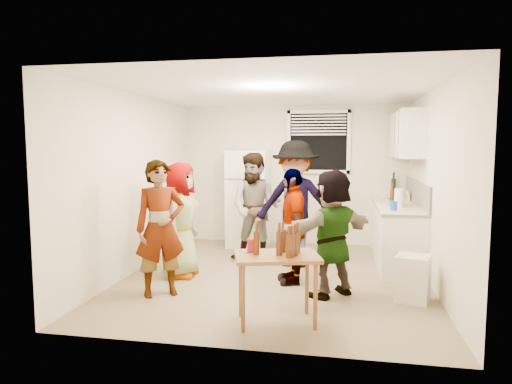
% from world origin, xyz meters
% --- Properties ---
extents(room, '(4.00, 4.50, 2.50)m').
position_xyz_m(room, '(0.00, 0.00, 0.00)').
color(room, silver).
rests_on(room, ground).
extents(window, '(1.12, 0.10, 1.06)m').
position_xyz_m(window, '(0.45, 2.21, 1.85)').
color(window, white).
rests_on(window, room).
extents(refrigerator, '(0.70, 0.70, 1.70)m').
position_xyz_m(refrigerator, '(-0.75, 1.88, 0.85)').
color(refrigerator, white).
rests_on(refrigerator, ground).
extents(counter_lower, '(0.60, 2.20, 0.86)m').
position_xyz_m(counter_lower, '(1.70, 1.15, 0.43)').
color(counter_lower, white).
rests_on(counter_lower, ground).
extents(countertop, '(0.64, 2.22, 0.04)m').
position_xyz_m(countertop, '(1.70, 1.15, 0.88)').
color(countertop, beige).
rests_on(countertop, counter_lower).
extents(backsplash, '(0.03, 2.20, 0.36)m').
position_xyz_m(backsplash, '(1.99, 1.15, 1.08)').
color(backsplash, '#A29E95').
rests_on(backsplash, countertop).
extents(upper_cabinets, '(0.34, 1.60, 0.70)m').
position_xyz_m(upper_cabinets, '(1.83, 1.35, 1.95)').
color(upper_cabinets, white).
rests_on(upper_cabinets, room).
extents(kettle, '(0.28, 0.23, 0.22)m').
position_xyz_m(kettle, '(1.65, 1.08, 0.90)').
color(kettle, silver).
rests_on(kettle, countertop).
extents(paper_towel, '(0.12, 0.12, 0.27)m').
position_xyz_m(paper_towel, '(1.68, 0.77, 0.90)').
color(paper_towel, white).
rests_on(paper_towel, countertop).
extents(wine_bottle, '(0.08, 0.08, 0.32)m').
position_xyz_m(wine_bottle, '(1.75, 2.12, 0.90)').
color(wine_bottle, black).
rests_on(wine_bottle, countertop).
extents(beer_bottle_counter, '(0.06, 0.06, 0.24)m').
position_xyz_m(beer_bottle_counter, '(1.60, 0.92, 0.90)').
color(beer_bottle_counter, '#47230C').
rests_on(beer_bottle_counter, countertop).
extents(blue_cup, '(0.10, 0.10, 0.13)m').
position_xyz_m(blue_cup, '(1.57, 0.42, 0.90)').
color(blue_cup, blue).
rests_on(blue_cup, countertop).
extents(picture_frame, '(0.02, 0.20, 0.16)m').
position_xyz_m(picture_frame, '(1.92, 1.62, 0.98)').
color(picture_frame, '#E9D55A').
rests_on(picture_frame, countertop).
extents(trash_bin, '(0.45, 0.45, 0.53)m').
position_xyz_m(trash_bin, '(1.69, -0.65, 0.25)').
color(trash_bin, silver).
rests_on(trash_bin, ground).
extents(serving_table, '(0.95, 0.75, 0.70)m').
position_xyz_m(serving_table, '(0.24, -1.58, 0.00)').
color(serving_table, brown).
rests_on(serving_table, ground).
extents(beer_bottle_table, '(0.06, 0.06, 0.24)m').
position_xyz_m(beer_bottle_table, '(0.27, -1.61, 0.70)').
color(beer_bottle_table, '#47230C').
rests_on(beer_bottle_table, serving_table).
extents(red_cup, '(0.10, 0.10, 0.13)m').
position_xyz_m(red_cup, '(-0.03, -1.49, 0.70)').
color(red_cup, maroon).
rests_on(red_cup, serving_table).
extents(guest_grey, '(1.56, 0.77, 0.50)m').
position_xyz_m(guest_grey, '(-1.28, -0.18, 0.00)').
color(guest_grey, gray).
rests_on(guest_grey, ground).
extents(guest_stripe, '(1.38, 1.68, 0.39)m').
position_xyz_m(guest_stripe, '(-1.24, -0.98, 0.00)').
color(guest_stripe, '#141933').
rests_on(guest_stripe, ground).
extents(guest_back_left, '(0.95, 1.74, 0.64)m').
position_xyz_m(guest_back_left, '(-0.42, 0.80, 0.00)').
color(guest_back_left, '#4E3526').
rests_on(guest_back_left, ground).
extents(guest_back_right, '(1.38, 1.97, 0.69)m').
position_xyz_m(guest_back_right, '(0.20, 0.65, 0.00)').
color(guest_back_right, '#3F3E44').
rests_on(guest_back_right, ground).
extents(guest_black, '(1.67, 1.24, 0.37)m').
position_xyz_m(guest_black, '(0.25, -0.19, 0.00)').
color(guest_black, black).
rests_on(guest_black, ground).
extents(guest_orange, '(2.06, 2.07, 0.45)m').
position_xyz_m(guest_orange, '(0.76, -0.63, 0.00)').
color(guest_orange, '#E39C4E').
rests_on(guest_orange, ground).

